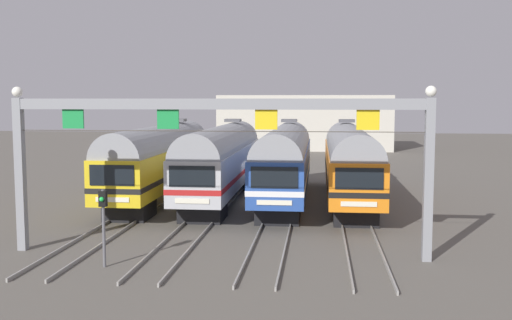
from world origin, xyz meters
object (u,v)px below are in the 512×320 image
at_px(commuter_train_blue, 285,159).
at_px(commuter_train_stainless, 222,159).
at_px(commuter_train_orange, 350,160).
at_px(yard_signal_mast, 103,213).
at_px(catenary_gantry, 217,132).
at_px(commuter_train_yellow, 160,158).

bearing_deg(commuter_train_blue, commuter_train_stainless, 180.00).
xyz_separation_m(commuter_train_orange, yard_signal_mast, (-10.09, -15.72, -0.58)).
xyz_separation_m(commuter_train_blue, catenary_gantry, (-2.02, -13.50, 2.42)).
xyz_separation_m(commuter_train_stainless, yard_signal_mast, (-2.02, -15.72, -0.58)).
height_order(commuter_train_yellow, commuter_train_blue, same).
height_order(commuter_train_blue, commuter_train_orange, same).
xyz_separation_m(commuter_train_stainless, commuter_train_orange, (8.07, 0.00, 0.00)).
bearing_deg(commuter_train_blue, catenary_gantry, -98.51).
distance_m(commuter_train_stainless, catenary_gantry, 13.86).
relative_size(catenary_gantry, yard_signal_mast, 5.76).
bearing_deg(yard_signal_mast, commuter_train_yellow, 97.32).
relative_size(commuter_train_stainless, catenary_gantry, 1.04).
bearing_deg(commuter_train_blue, commuter_train_yellow, 180.00).
bearing_deg(catenary_gantry, commuter_train_blue, 81.49).
xyz_separation_m(commuter_train_yellow, commuter_train_blue, (8.07, 0.00, 0.00)).
xyz_separation_m(catenary_gantry, yard_signal_mast, (-4.04, -2.22, -3.00)).
height_order(commuter_train_stainless, yard_signal_mast, commuter_train_stainless).
distance_m(commuter_train_blue, catenary_gantry, 13.86).
xyz_separation_m(commuter_train_yellow, catenary_gantry, (6.06, -13.50, 2.42)).
distance_m(commuter_train_yellow, commuter_train_stainless, 4.04).
bearing_deg(commuter_train_orange, commuter_train_yellow, 180.00).
bearing_deg(commuter_train_blue, commuter_train_orange, 0.00).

